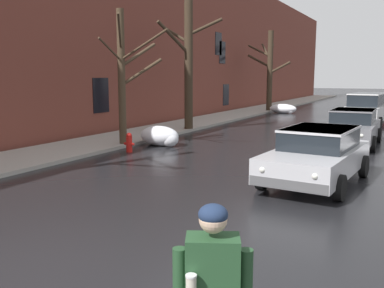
# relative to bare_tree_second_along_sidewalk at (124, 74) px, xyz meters

# --- Properties ---
(ground_plane) EXTENTS (200.00, 200.00, 0.00)m
(ground_plane) POSITION_rel_bare_tree_second_along_sidewalk_xyz_m (5.30, -9.48, -2.80)
(ground_plane) COLOR black
(left_sidewalk_slab) EXTENTS (2.95, 80.00, 0.12)m
(left_sidewalk_slab) POSITION_rel_bare_tree_second_along_sidewalk_xyz_m (-1.30, 8.52, -2.74)
(left_sidewalk_slab) COLOR gray
(left_sidewalk_slab) RESTS_ON ground
(brick_townhouse_facade) EXTENTS (0.63, 80.00, 10.27)m
(brick_townhouse_facade) POSITION_rel_bare_tree_second_along_sidewalk_xyz_m (-3.28, 8.52, 2.34)
(brick_townhouse_facade) COLOR brown
(brick_townhouse_facade) RESTS_ON ground
(snow_bank_near_corner_left) EXTENTS (2.02, 0.98, 0.69)m
(snow_bank_near_corner_left) POSITION_rel_bare_tree_second_along_sidewalk_xyz_m (1.23, 17.86, -2.47)
(snow_bank_near_corner_left) COLOR white
(snow_bank_near_corner_left) RESTS_ON ground
(snow_bank_mid_block_left) EXTENTS (1.70, 0.96, 0.79)m
(snow_bank_mid_block_left) POSITION_rel_bare_tree_second_along_sidewalk_xyz_m (1.03, 0.83, -2.43)
(snow_bank_mid_block_left) COLOR white
(snow_bank_mid_block_left) RESTS_ON ground
(bare_tree_second_along_sidewalk) EXTENTS (2.49, 3.62, 5.24)m
(bare_tree_second_along_sidewalk) POSITION_rel_bare_tree_second_along_sidewalk_xyz_m (0.00, 0.00, 0.00)
(bare_tree_second_along_sidewalk) COLOR #423323
(bare_tree_second_along_sidewalk) RESTS_ON ground
(bare_tree_mid_block) EXTENTS (3.30, 2.32, 6.94)m
(bare_tree_mid_block) POSITION_rel_bare_tree_second_along_sidewalk_xyz_m (-0.11, 5.39, 0.80)
(bare_tree_mid_block) COLOR #382B1E
(bare_tree_mid_block) RESTS_ON ground
(bare_tree_far_down_block) EXTENTS (3.66, 2.27, 6.14)m
(bare_tree_far_down_block) POSITION_rel_bare_tree_second_along_sidewalk_xyz_m (-0.18, 18.72, 0.49)
(bare_tree_far_down_block) COLOR #382B1E
(bare_tree_far_down_block) RESTS_ON ground
(sedan_silver_approaching_near_lane) EXTENTS (2.27, 4.49, 1.42)m
(sedan_silver_approaching_near_lane) POSITION_rel_bare_tree_second_along_sidewalk_xyz_m (7.82, -2.40, -2.04)
(sedan_silver_approaching_near_lane) COLOR #B7B7BC
(sedan_silver_approaching_near_lane) RESTS_ON ground
(sedan_grey_parked_kerbside_close) EXTENTS (2.01, 4.39, 1.42)m
(sedan_grey_parked_kerbside_close) POSITION_rel_bare_tree_second_along_sidewalk_xyz_m (7.79, 4.55, -2.04)
(sedan_grey_parked_kerbside_close) COLOR slate
(sedan_grey_parked_kerbside_close) RESTS_ON ground
(suv_white_parked_kerbside_mid) EXTENTS (2.23, 4.76, 1.82)m
(suv_white_parked_kerbside_mid) POSITION_rel_bare_tree_second_along_sidewalk_xyz_m (7.61, 11.78, -1.81)
(suv_white_parked_kerbside_mid) COLOR silver
(suv_white_parked_kerbside_mid) RESTS_ON ground
(sedan_maroon_parked_far_down_block) EXTENTS (2.01, 4.08, 1.42)m
(sedan_maroon_parked_far_down_block) POSITION_rel_bare_tree_second_along_sidewalk_xyz_m (7.58, 18.03, -2.05)
(sedan_maroon_parked_far_down_block) COLOR maroon
(sedan_maroon_parked_far_down_block) RESTS_ON ground
(fire_hydrant) EXTENTS (0.42, 0.22, 0.71)m
(fire_hydrant) POSITION_rel_bare_tree_second_along_sidewalk_xyz_m (0.86, -0.97, -2.44)
(fire_hydrant) COLOR red
(fire_hydrant) RESTS_ON ground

